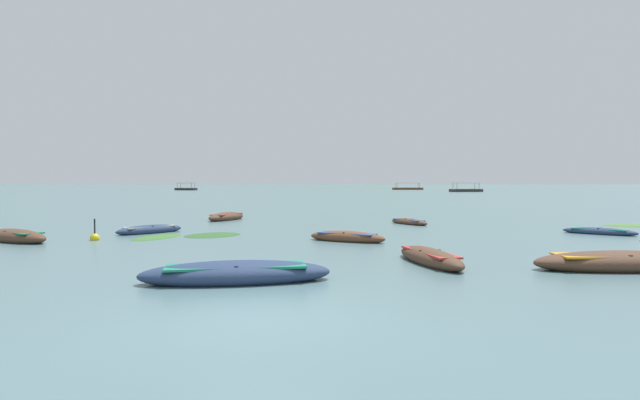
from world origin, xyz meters
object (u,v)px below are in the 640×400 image
rowboat_8 (235,274)px  ferry_0 (407,188)px  rowboat_4 (149,230)px  ferry_1 (185,189)px  rowboat_6 (14,237)px  mooring_buoy (94,238)px  rowboat_0 (408,222)px  rowboat_7 (599,232)px  rowboat_2 (620,262)px  ferry_2 (465,190)px  rowboat_3 (346,237)px  rowboat_5 (226,217)px  rowboat_1 (429,257)px

rowboat_8 → ferry_0: ferry_0 is taller
rowboat_4 → ferry_1: 148.89m
rowboat_6 → mooring_buoy: bearing=10.6°
rowboat_0 → rowboat_7: rowboat_0 is taller
rowboat_6 → rowboat_2: bearing=-18.7°
ferry_0 → mooring_buoy: 165.11m
rowboat_2 → ferry_0: ferry_0 is taller
rowboat_7 → mooring_buoy: bearing=-173.5°
rowboat_6 → ferry_2: ferry_2 is taller
rowboat_7 → rowboat_8: (-14.28, -11.34, 0.07)m
rowboat_6 → ferry_2: 127.28m
rowboat_8 → rowboat_3: bearing=70.7°
rowboat_2 → rowboat_5: rowboat_2 is taller
mooring_buoy → rowboat_8: bearing=-51.8°
rowboat_5 → rowboat_8: 20.82m
rowboat_4 → rowboat_8: bearing=-64.0°
rowboat_3 → rowboat_0: bearing=66.0°
rowboat_5 → rowboat_8: bearing=-79.4°
rowboat_1 → rowboat_2: size_ratio=0.84×
ferry_2 → rowboat_2: bearing=-103.6°
rowboat_7 → mooring_buoy: 21.44m
ferry_2 → ferry_1: bearing=158.9°
rowboat_1 → rowboat_7: size_ratio=1.39×
rowboat_1 → rowboat_3: 6.04m
rowboat_0 → ferry_2: bearing=73.1°
rowboat_1 → rowboat_3: (-2.05, 5.68, -0.01)m
ferry_1 → rowboat_1: bearing=-73.4°
rowboat_2 → ferry_0: (22.14, 167.67, 0.25)m
ferry_0 → ferry_2: size_ratio=1.17×
rowboat_1 → rowboat_4: bearing=140.0°
rowboat_7 → rowboat_5: bearing=153.3°
rowboat_0 → mooring_buoy: size_ratio=3.25×
rowboat_1 → ferry_1: ferry_1 is taller
rowboat_3 → ferry_0: (28.94, 160.89, 0.29)m
rowboat_2 → rowboat_7: bearing=64.8°
rowboat_1 → rowboat_8: 5.75m
rowboat_6 → rowboat_8: (9.91, -8.39, -0.00)m
rowboat_5 → rowboat_4: bearing=-102.9°
rowboat_2 → rowboat_6: bearing=161.3°
rowboat_1 → rowboat_5: size_ratio=1.01×
rowboat_3 → rowboat_4: 9.39m
rowboat_7 → rowboat_4: bearing=178.4°
rowboat_1 → rowboat_8: (-5.02, -2.81, 0.02)m
ferry_1 → ferry_2: size_ratio=0.85×
rowboat_0 → rowboat_8: 18.46m
rowboat_5 → ferry_1: (-36.88, 136.16, 0.26)m
rowboat_8 → rowboat_1: bearing=29.3°
rowboat_1 → rowboat_5: 19.74m
rowboat_1 → rowboat_6: size_ratio=1.02×
mooring_buoy → ferry_2: bearing=68.1°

